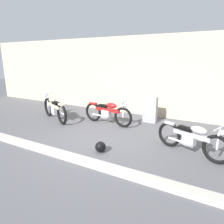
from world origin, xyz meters
name	(u,v)px	position (x,y,z in m)	size (l,w,h in m)	color
ground_plane	(97,140)	(0.00, 0.00, 0.00)	(40.00, 40.00, 0.00)	#56565B
building_wall	(142,76)	(0.00, 3.46, 1.61)	(18.00, 0.30, 3.23)	beige
curb_strip	(68,156)	(0.00, -1.29, 0.06)	(18.00, 0.24, 0.12)	#B7B2A8
stone_marker	(150,110)	(0.75, 2.46, 0.49)	(0.51, 0.20, 0.97)	#9E9EA3
helmet	(100,147)	(0.49, -0.60, 0.14)	(0.28, 0.28, 0.28)	black
motorcycle_red	(108,112)	(-0.52, 1.49, 0.44)	(2.04, 0.57, 0.92)	black
motorcycle_silver	(192,138)	(2.52, 0.39, 0.42)	(1.85, 0.85, 0.87)	black
motorcycle_cream	(54,108)	(-2.60, 0.96, 0.47)	(2.01, 1.07, 0.97)	black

